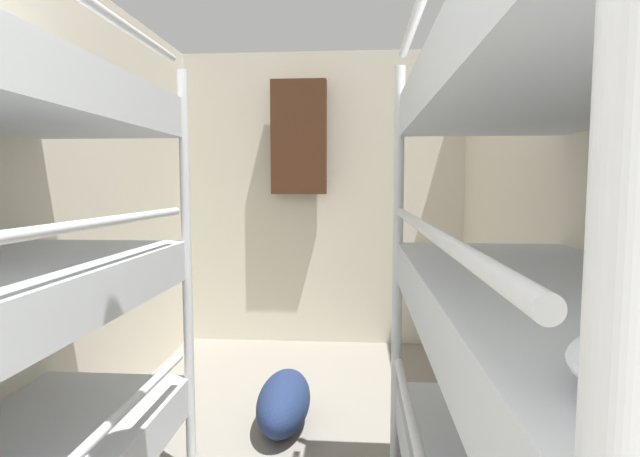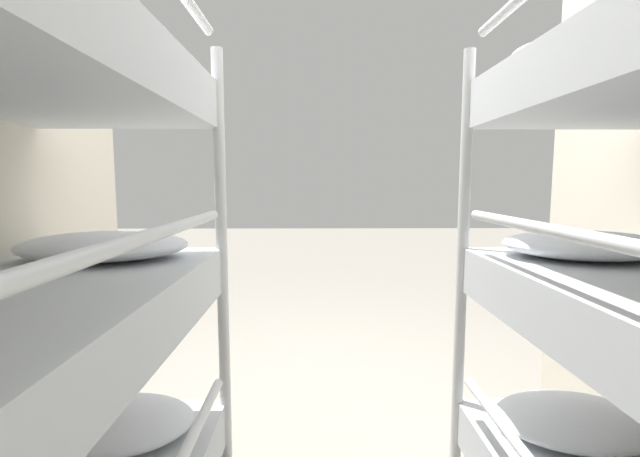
{
  "view_description": "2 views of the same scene",
  "coord_description": "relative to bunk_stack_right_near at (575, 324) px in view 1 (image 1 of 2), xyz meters",
  "views": [
    {
      "loc": [
        0.29,
        0.23,
        1.33
      ],
      "look_at": [
        0.04,
        3.6,
        1.03
      ],
      "focal_mm": 28.0,
      "sensor_mm": 36.0,
      "label": 1
    },
    {
      "loc": [
        0.11,
        2.21,
        1.34
      ],
      "look_at": [
        0.09,
        0.59,
        1.16
      ],
      "focal_mm": 24.0,
      "sensor_mm": 36.0,
      "label": 2
    }
  ],
  "objects": [
    {
      "name": "wall_right",
      "position": [
        0.38,
        0.75,
        0.2
      ],
      "size": [
        0.06,
        4.47,
        2.4
      ],
      "color": "beige",
      "rests_on": "ground_plane"
    },
    {
      "name": "bunk_stack_right_near",
      "position": [
        0.0,
        0.0,
        0.0
      ],
      "size": [
        0.71,
        1.86,
        1.86
      ],
      "color": "silver",
      "rests_on": "ground_plane"
    },
    {
      "name": "hanging_coat",
      "position": [
        -0.98,
        2.81,
        0.7
      ],
      "size": [
        0.44,
        0.12,
        0.9
      ],
      "color": "#472819"
    },
    {
      "name": "duffel_bag",
      "position": [
        -0.91,
        1.43,
        -0.87
      ],
      "size": [
        0.28,
        0.65,
        0.28
      ],
      "color": "navy",
      "rests_on": "ground_plane"
    },
    {
      "name": "wall_back",
      "position": [
        -0.81,
        2.96,
        0.2
      ],
      "size": [
        2.43,
        0.06,
        2.4
      ],
      "color": "beige",
      "rests_on": "ground_plane"
    }
  ]
}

